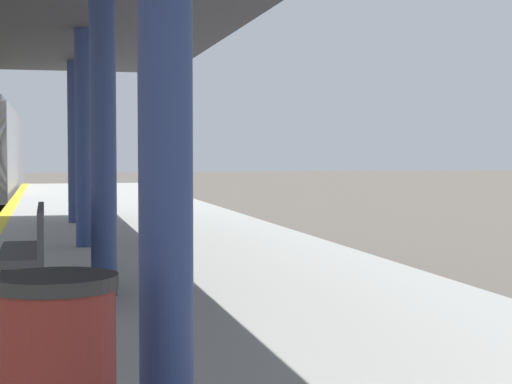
# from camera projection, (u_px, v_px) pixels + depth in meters

# --- Properties ---
(station_canopy) EXTENTS (4.72, 18.86, 3.59)m
(station_canopy) POSITION_uv_depth(u_px,v_px,m) (90.00, 2.00, 10.94)
(station_canopy) COLOR navy
(station_canopy) RESTS_ON platform_right
(bench) EXTENTS (0.44, 1.84, 0.92)m
(bench) POSITION_uv_depth(u_px,v_px,m) (29.00, 248.00, 8.76)
(bench) COLOR #4C4C51
(bench) RESTS_ON platform_right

